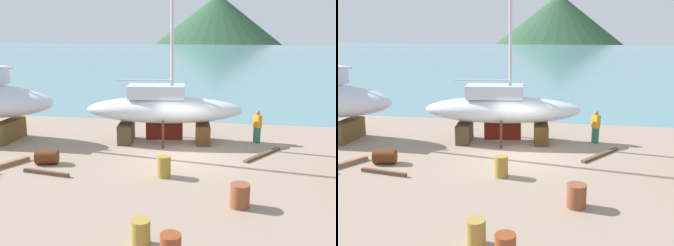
% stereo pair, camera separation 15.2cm
% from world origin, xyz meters
% --- Properties ---
extents(ground_plane, '(41.07, 41.07, 0.00)m').
position_xyz_m(ground_plane, '(0.00, -3.52, 0.00)').
color(ground_plane, gray).
extents(sea_water, '(162.32, 109.38, 0.01)m').
position_xyz_m(sea_water, '(0.00, 61.43, 0.00)').
color(sea_water, teal).
rests_on(sea_water, ground).
extents(headland_hill, '(101.03, 101.03, 38.52)m').
position_xyz_m(headland_hill, '(-5.19, 159.07, 0.00)').
color(headland_hill, '#2A4D30').
rests_on(headland_hill, ground).
extents(sailboat_mid_port, '(8.11, 3.04, 12.81)m').
position_xyz_m(sailboat_mid_port, '(-1.20, 2.08, 1.74)').
color(sailboat_mid_port, '#53351A').
rests_on(sailboat_mid_port, ground).
extents(worker, '(0.45, 0.50, 1.68)m').
position_xyz_m(worker, '(3.55, 2.73, 0.87)').
color(worker, '#286E52').
rests_on(worker, ground).
extents(barrel_tipped_center, '(1.04, 0.78, 0.62)m').
position_xyz_m(barrel_tipped_center, '(-5.62, -2.08, 0.31)').
color(barrel_tipped_center, '#592910').
rests_on(barrel_tipped_center, ground).
extents(barrel_tar_black, '(0.72, 0.72, 0.86)m').
position_xyz_m(barrel_tar_black, '(-0.34, -2.72, 0.43)').
color(barrel_tar_black, olive).
rests_on(barrel_tar_black, ground).
extents(barrel_by_slipway, '(0.73, 0.73, 0.80)m').
position_xyz_m(barrel_by_slipway, '(2.60, -4.99, 0.40)').
color(barrel_by_slipway, brown).
rests_on(barrel_by_slipway, ground).
extents(barrel_blue_faded, '(0.65, 0.65, 0.75)m').
position_xyz_m(barrel_blue_faded, '(-0.09, -7.84, 0.38)').
color(barrel_blue_faded, olive).
rests_on(barrel_blue_faded, ground).
extents(timber_long_fore, '(2.09, 0.46, 0.16)m').
position_xyz_m(timber_long_fore, '(-5.08, -3.30, 0.08)').
color(timber_long_fore, brown).
rests_on(timber_long_fore, ground).
extents(timber_short_skew, '(1.04, 1.63, 0.18)m').
position_xyz_m(timber_short_skew, '(-7.10, -2.49, 0.09)').
color(timber_short_skew, '#8D603D').
rests_on(timber_short_skew, ground).
extents(timber_plank_far, '(1.82, 2.41, 0.10)m').
position_xyz_m(timber_plank_far, '(3.71, 0.59, 0.05)').
color(timber_plank_far, brown).
rests_on(timber_plank_far, ground).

